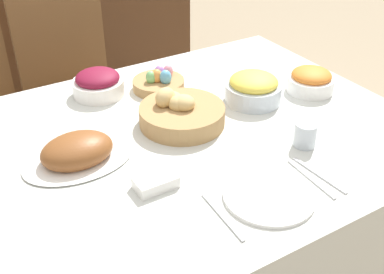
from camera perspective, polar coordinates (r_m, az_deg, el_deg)
The scene contains 15 objects.
dining_table at distance 1.66m, azimuth -2.41°, elevation -11.09°, with size 1.51×1.07×0.74m.
chair_far_center at distance 2.24m, azimuth -13.33°, elevation 5.46°, with size 0.46×0.46×0.99m.
sideboard at distance 3.04m, azimuth -13.36°, elevation 11.94°, with size 1.32×0.44×0.97m.
bread_basket at distance 1.48m, azimuth -1.33°, elevation 2.93°, with size 0.27×0.27×0.11m.
egg_basket at distance 1.70m, azimuth -3.94°, elevation 6.50°, with size 0.18×0.18×0.08m.
ham_platter at distance 1.35m, azimuth -13.43°, elevation -1.77°, with size 0.31×0.22×0.09m.
beet_salad_bowl at distance 1.68m, azimuth -11.07°, elevation 6.25°, with size 0.18×0.18×0.09m.
carrot_bowl at distance 1.73m, azimuth 13.91°, elevation 6.52°, with size 0.16×0.16×0.08m.
pineapple_bowl at distance 1.62m, azimuth 7.28°, elevation 5.75°, with size 0.19×0.19×0.10m.
dinner_plate at distance 1.22m, azimuth 9.11°, elevation -6.89°, with size 0.23×0.23×0.01m.
fork at distance 1.15m, azimuth 3.62°, elevation -9.36°, with size 0.02×0.18×0.00m.
knife at distance 1.30m, azimuth 13.91°, elevation -4.82°, with size 0.02×0.18×0.00m.
spoon at distance 1.32m, azimuth 14.86°, elevation -4.38°, with size 0.02×0.18×0.00m.
drinking_cup at distance 1.41m, azimuth 13.28°, elevation 0.27°, with size 0.06×0.06×0.07m.
butter_dish at distance 1.23m, azimuth -4.35°, elevation -5.37°, with size 0.11×0.07×0.03m.
Camera 1 is at (-0.56, -1.06, 1.52)m, focal length 45.00 mm.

